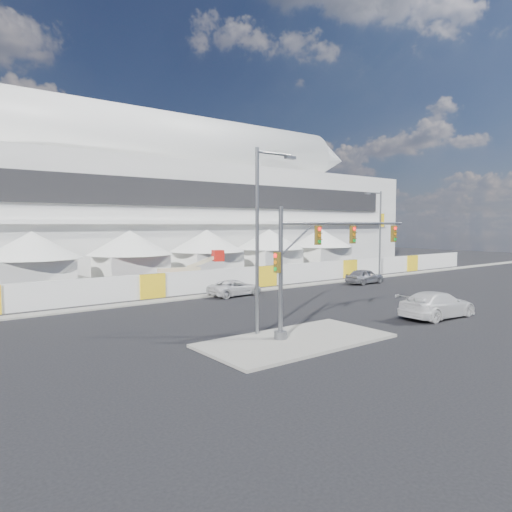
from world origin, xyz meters
TOP-DOWN VIEW (x-y plane):
  - ground at (0.00, 0.00)m, footprint 160.00×160.00m
  - median_island at (-6.00, -3.00)m, footprint 10.00×5.00m
  - far_curb at (20.00, 12.50)m, footprint 80.00×1.20m
  - stadium at (8.71, 41.50)m, footprint 80.00×24.80m
  - tent_row at (0.50, 24.00)m, footprint 53.40×8.40m
  - hoarding_fence at (6.00, 14.50)m, footprint 70.00×0.25m
  - scaffold_tower at (46.00, 36.00)m, footprint 4.40×4.40m
  - sedan_silver at (15.03, 9.82)m, footprint 1.86×4.50m
  - pickup_curb at (0.14, 11.41)m, footprint 2.50×4.96m
  - pickup_near at (5.34, -3.99)m, footprint 2.71×6.00m
  - lot_car_a at (16.75, 17.73)m, footprint 3.82×4.60m
  - lot_car_b at (30.50, 16.66)m, footprint 2.03×4.60m
  - traffic_mast at (-4.32, -2.45)m, footprint 10.33×0.66m
  - streetlight_median at (-6.61, -0.80)m, footprint 2.74×0.28m
  - streetlight_curb at (20.63, 12.50)m, footprint 2.88×0.65m
  - boom_lift at (-3.27, 16.12)m, footprint 7.39×2.31m

SIDE VIEW (x-z plane):
  - ground at x=0.00m, z-range 0.00..0.00m
  - far_curb at x=20.00m, z-range 0.00..0.12m
  - median_island at x=-6.00m, z-range 0.00..0.15m
  - pickup_curb at x=0.14m, z-range 0.00..1.35m
  - lot_car_a at x=16.75m, z-range 0.00..1.48m
  - sedan_silver at x=15.03m, z-range 0.00..1.52m
  - lot_car_b at x=30.50m, z-range 0.00..1.54m
  - pickup_near at x=5.34m, z-range 0.00..1.71m
  - boom_lift at x=-3.27m, z-range -0.85..2.82m
  - hoarding_fence at x=6.00m, z-range 0.00..2.00m
  - tent_row at x=0.50m, z-range 0.45..5.85m
  - traffic_mast at x=-4.32m, z-range 0.61..7.40m
  - streetlight_curb at x=20.63m, z-range 0.78..10.50m
  - streetlight_median at x=-6.61m, z-range 0.89..10.80m
  - scaffold_tower at x=46.00m, z-range 0.00..12.00m
  - stadium at x=8.71m, z-range -1.54..20.44m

